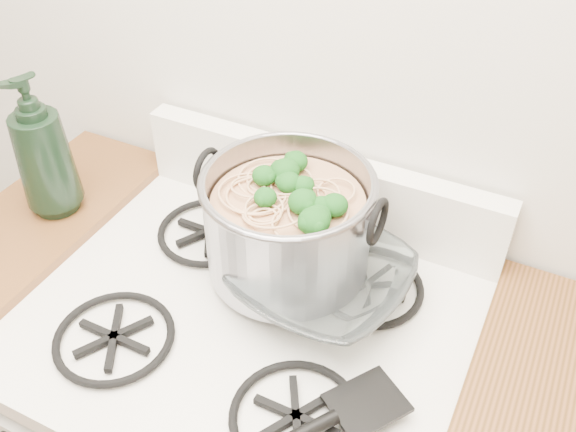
% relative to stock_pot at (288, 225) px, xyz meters
% --- Properties ---
extents(counter_left, '(0.25, 0.65, 0.92)m').
position_rel_stock_pot_xyz_m(counter_left, '(-0.52, -0.13, -0.56)').
color(counter_left, silver).
rests_on(counter_left, ground).
extents(stock_pot, '(0.33, 0.30, 0.21)m').
position_rel_stock_pot_xyz_m(stock_pot, '(0.00, 0.00, 0.00)').
color(stock_pot, '#94949C').
rests_on(stock_pot, gas_range).
extents(spatula, '(0.41, 0.42, 0.02)m').
position_rel_stock_pot_xyz_m(spatula, '(0.24, -0.22, -0.08)').
color(spatula, black).
rests_on(spatula, gas_range).
extents(glass_bowl, '(0.13, 0.13, 0.03)m').
position_rel_stock_pot_xyz_m(glass_bowl, '(0.09, -0.04, -0.08)').
color(glass_bowl, white).
rests_on(glass_bowl, gas_range).
extents(bottle, '(0.15, 0.15, 0.30)m').
position_rel_stock_pot_xyz_m(bottle, '(-0.51, -0.05, 0.05)').
color(bottle, black).
rests_on(bottle, counter_left).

